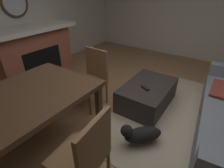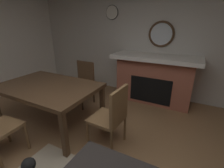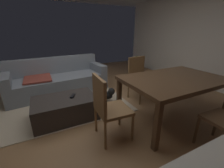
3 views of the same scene
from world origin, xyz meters
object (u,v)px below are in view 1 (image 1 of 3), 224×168
object	(u,v)px
dining_chair_north	(85,154)
small_dog	(141,134)
tv_remote	(145,88)
dining_chair_west	(92,75)
ottoman_coffee_table	(147,95)
fireplace	(34,51)
round_wall_mirror	(15,3)
dining_table	(18,104)

from	to	relation	value
dining_chair_north	small_dog	size ratio (longest dim) A/B	1.91
tv_remote	dining_chair_west	distance (m)	0.86
dining_chair_north	small_dog	distance (m)	0.90
ottoman_coffee_table	dining_chair_west	bearing A→B (deg)	-60.53
tv_remote	fireplace	bearing A→B (deg)	-57.31
small_dog	round_wall_mirror	bearing A→B (deg)	-99.84
ottoman_coffee_table	dining_table	world-z (taller)	dining_table
dining_chair_west	dining_chair_north	world-z (taller)	same
round_wall_mirror	ottoman_coffee_table	distance (m)	3.14
fireplace	round_wall_mirror	world-z (taller)	round_wall_mirror
ottoman_coffee_table	tv_remote	xyz separation A→B (m)	(0.14, 0.01, 0.20)
dining_table	ottoman_coffee_table	bearing A→B (deg)	154.49
ottoman_coffee_table	dining_chair_north	distance (m)	1.69
round_wall_mirror	dining_table	distance (m)	2.59
tv_remote	dining_table	bearing A→B (deg)	1.40
tv_remote	small_dog	xyz separation A→B (m)	(0.70, 0.29, -0.23)
fireplace	ottoman_coffee_table	world-z (taller)	fireplace
round_wall_mirror	dining_chair_west	xyz separation A→B (m)	(0.15, 2.06, -0.95)
dining_table	dining_chair_north	size ratio (longest dim) A/B	1.77
dining_table	dining_chair_west	bearing A→B (deg)	179.79
round_wall_mirror	tv_remote	distance (m)	3.05
dining_table	dining_chair_north	distance (m)	0.95
tv_remote	dining_chair_west	size ratio (longest dim) A/B	0.17
ottoman_coffee_table	small_dog	world-z (taller)	ottoman_coffee_table
fireplace	tv_remote	size ratio (longest dim) A/B	11.48
dining_chair_north	small_dog	xyz separation A→B (m)	(-0.81, 0.15, -0.36)
ottoman_coffee_table	dining_chair_north	size ratio (longest dim) A/B	1.12
dining_table	dining_chair_west	size ratio (longest dim) A/B	1.77
tv_remote	dining_table	distance (m)	1.74
dining_table	dining_chair_west	xyz separation A→B (m)	(-1.21, 0.00, -0.15)
tv_remote	ottoman_coffee_table	bearing A→B (deg)	-147.80
round_wall_mirror	small_dog	size ratio (longest dim) A/B	1.16
tv_remote	small_dog	distance (m)	0.79
fireplace	dining_table	size ratio (longest dim) A/B	1.12
round_wall_mirror	dining_table	world-z (taller)	round_wall_mirror
dining_chair_west	dining_chair_north	distance (m)	1.52
fireplace	dining_chair_north	xyz separation A→B (m)	(1.35, 2.70, -0.01)
round_wall_mirror	small_dog	bearing A→B (deg)	80.16
fireplace	ottoman_coffee_table	size ratio (longest dim) A/B	1.76
dining_table	round_wall_mirror	bearing A→B (deg)	-123.53
tv_remote	small_dog	size ratio (longest dim) A/B	0.33
fireplace	dining_table	bearing A→B (deg)	52.39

